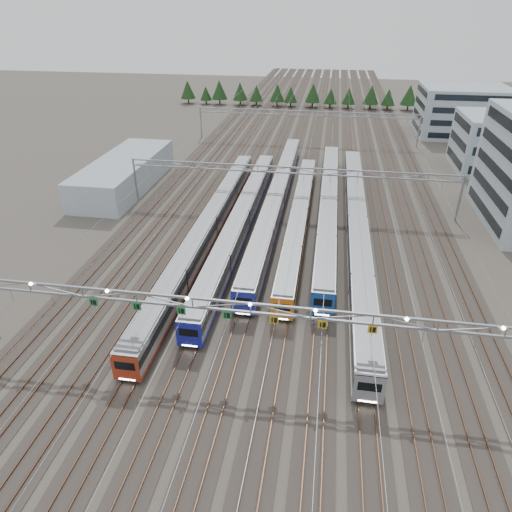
# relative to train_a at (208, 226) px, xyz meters

# --- Properties ---
(ground) EXTENTS (400.00, 400.00, 0.00)m
(ground) POSITION_rel_train_a_xyz_m (11.25, -27.08, -2.05)
(ground) COLOR #47423A
(ground) RESTS_ON ground
(track_bed) EXTENTS (54.00, 260.00, 5.42)m
(track_bed) POSITION_rel_train_a_xyz_m (11.25, 72.92, -0.56)
(track_bed) COLOR #2D2823
(track_bed) RESTS_ON ground
(train_a) EXTENTS (2.77, 63.01, 3.61)m
(train_a) POSITION_rel_train_a_xyz_m (0.00, 0.00, 0.00)
(train_a) COLOR black
(train_a) RESTS_ON ground
(train_b) EXTENTS (2.79, 58.13, 3.63)m
(train_b) POSITION_rel_train_a_xyz_m (4.50, 3.22, 0.01)
(train_b) COLOR black
(train_b) RESTS_ON ground
(train_c) EXTENTS (2.81, 65.57, 3.65)m
(train_c) POSITION_rel_train_a_xyz_m (9.00, 13.33, 0.02)
(train_c) COLOR black
(train_c) RESTS_ON ground
(train_d) EXTENTS (2.62, 51.23, 3.41)m
(train_d) POSITION_rel_train_a_xyz_m (13.50, 5.93, -0.10)
(train_d) COLOR black
(train_d) RESTS_ON ground
(train_e) EXTENTS (2.80, 59.30, 3.64)m
(train_e) POSITION_rel_train_a_xyz_m (18.00, 11.41, 0.02)
(train_e) COLOR black
(train_e) RESTS_ON ground
(train_f) EXTENTS (2.86, 68.67, 3.73)m
(train_f) POSITION_rel_train_a_xyz_m (22.50, 3.67, 0.06)
(train_f) COLOR black
(train_f) RESTS_ON ground
(gantry_near) EXTENTS (56.36, 0.61, 8.08)m
(gantry_near) POSITION_rel_train_a_xyz_m (11.20, -27.20, 5.03)
(gantry_near) COLOR gray
(gantry_near) RESTS_ON ground
(gantry_mid) EXTENTS (56.36, 0.36, 8.00)m
(gantry_mid) POSITION_rel_train_a_xyz_m (11.25, 12.92, 4.33)
(gantry_mid) COLOR gray
(gantry_mid) RESTS_ON ground
(gantry_far) EXTENTS (56.36, 0.36, 8.00)m
(gantry_far) POSITION_rel_train_a_xyz_m (11.25, 57.92, 4.33)
(gantry_far) COLOR gray
(gantry_far) RESTS_ON ground
(depot_bldg_mid) EXTENTS (14.00, 16.00, 11.56)m
(depot_bldg_mid) POSITION_rel_train_a_xyz_m (51.79, 42.18, 3.72)
(depot_bldg_mid) COLOR #9CAFBA
(depot_bldg_mid) RESTS_ON ground
(depot_bldg_north) EXTENTS (22.00, 18.00, 12.63)m
(depot_bldg_north) POSITION_rel_train_a_xyz_m (51.96, 72.18, 4.26)
(depot_bldg_north) COLOR #9CAFBA
(depot_bldg_north) RESTS_ON ground
(west_shed) EXTENTS (10.00, 30.00, 5.50)m
(west_shed) POSITION_rel_train_a_xyz_m (-21.81, 19.49, 0.70)
(west_shed) COLOR #9CAFBA
(west_shed) RESTS_ON ground
(treeline) EXTENTS (87.50, 5.60, 7.02)m
(treeline) POSITION_rel_train_a_xyz_m (7.20, 102.32, 2.18)
(treeline) COLOR #332114
(treeline) RESTS_ON ground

